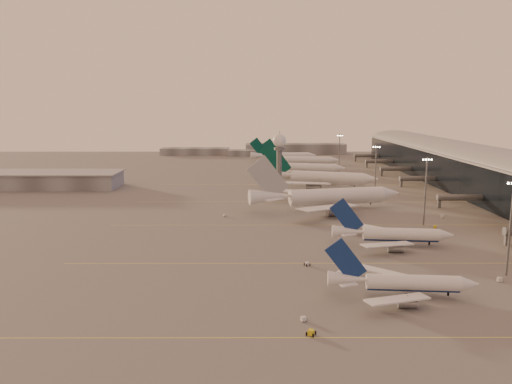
{
  "coord_description": "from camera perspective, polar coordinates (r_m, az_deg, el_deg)",
  "views": [
    {
      "loc": [
        -7.1,
        -123.11,
        43.36
      ],
      "look_at": [
        -6.54,
        71.66,
        9.44
      ],
      "focal_mm": 35.0,
      "sensor_mm": 36.0,
      "label": 1
    }
  ],
  "objects": [
    {
      "name": "ground",
      "position": [
        130.72,
        3.0,
        -9.51
      ],
      "size": [
        700.0,
        700.0,
        0.0
      ],
      "primitive_type": "plane",
      "color": "#585555",
      "rests_on": "ground"
    },
    {
      "name": "taxiway_markings",
      "position": [
        187.98,
        11.25,
        -3.65
      ],
      "size": [
        180.0,
        185.25,
        0.02
      ],
      "color": "#E0D34F",
      "rests_on": "ground"
    },
    {
      "name": "terminal",
      "position": [
        262.07,
        25.87,
        1.69
      ],
      "size": [
        57.0,
        362.0,
        23.04
      ],
      "color": "black",
      "rests_on": "ground"
    },
    {
      "name": "hangar",
      "position": [
        288.96,
        -23.17,
        1.32
      ],
      "size": [
        82.0,
        27.0,
        8.5
      ],
      "color": "#5C5E63",
      "rests_on": "ground"
    },
    {
      "name": "radar_tower",
      "position": [
        244.44,
        2.68,
        4.61
      ],
      "size": [
        6.4,
        6.4,
        31.1
      ],
      "color": "#57595E",
      "rests_on": "ground"
    },
    {
      "name": "mast_a",
      "position": [
        142.38,
        27.09,
        -3.23
      ],
      "size": [
        3.6,
        0.56,
        25.0
      ],
      "color": "#57595E",
      "rests_on": "ground"
    },
    {
      "name": "mast_b",
      "position": [
        190.94,
        18.82,
        0.42
      ],
      "size": [
        3.6,
        0.56,
        25.0
      ],
      "color": "#57595E",
      "rests_on": "ground"
    },
    {
      "name": "mast_c",
      "position": [
        241.82,
        13.51,
        2.57
      ],
      "size": [
        3.6,
        0.56,
        25.0
      ],
      "color": "#57595E",
      "rests_on": "ground"
    },
    {
      "name": "mast_d",
      "position": [
        329.11,
        9.5,
        4.58
      ],
      "size": [
        3.6,
        0.56,
        25.0
      ],
      "color": "#57595E",
      "rests_on": "ground"
    },
    {
      "name": "distant_horizon",
      "position": [
        450.09,
        1.08,
        4.85
      ],
      "size": [
        165.0,
        37.5,
        9.0
      ],
      "color": "#5C5E63",
      "rests_on": "ground"
    },
    {
      "name": "narrowbody_near",
      "position": [
        120.85,
        16.36,
        -10.17
      ],
      "size": [
        34.91,
        27.78,
        13.64
      ],
      "color": "silver",
      "rests_on": "ground"
    },
    {
      "name": "narrowbody_mid",
      "position": [
        161.86,
        15.29,
        -4.91
      ],
      "size": [
        38.32,
        30.47,
        14.98
      ],
      "color": "silver",
      "rests_on": "ground"
    },
    {
      "name": "widebody_white",
      "position": [
        211.7,
        8.11,
        -0.91
      ],
      "size": [
        66.39,
        52.65,
        23.65
      ],
      "color": "silver",
      "rests_on": "ground"
    },
    {
      "name": "greentail_a",
      "position": [
        268.54,
        7.26,
        1.38
      ],
      "size": [
        60.93,
        48.45,
        22.86
      ],
      "color": "silver",
      "rests_on": "ground"
    },
    {
      "name": "greentail_b",
      "position": [
        315.32,
        5.38,
        2.57
      ],
      "size": [
        53.95,
        43.14,
        19.83
      ],
      "color": "silver",
      "rests_on": "ground"
    },
    {
      "name": "greentail_c",
      "position": [
        356.95,
        5.2,
        3.44
      ],
      "size": [
        55.72,
        44.81,
        20.25
      ],
      "color": "silver",
      "rests_on": "ground"
    },
    {
      "name": "greentail_d",
      "position": [
        389.65,
        3.21,
        3.97
      ],
      "size": [
        52.36,
        42.17,
        19.01
      ],
      "color": "silver",
      "rests_on": "ground"
    },
    {
      "name": "gsv_truck_a",
      "position": [
        104.9,
        5.65,
        -13.95
      ],
      "size": [
        5.48,
        3.78,
        2.09
      ],
      "color": "silver",
      "rests_on": "ground"
    },
    {
      "name": "gsv_tug_near",
      "position": [
        99.4,
        6.31,
        -15.7
      ],
      "size": [
        3.66,
        4.24,
        1.04
      ],
      "color": "gold",
      "rests_on": "ground"
    },
    {
      "name": "gsv_catering_a",
      "position": [
        139.44,
        26.22,
        -8.36
      ],
      "size": [
        5.46,
        2.93,
        4.31
      ],
      "color": "silver",
      "rests_on": "ground"
    },
    {
      "name": "gsv_tug_mid",
      "position": [
        138.72,
        5.87,
        -8.19
      ],
      "size": [
        3.11,
        3.6,
        0.88
      ],
      "color": "silver",
      "rests_on": "ground"
    },
    {
      "name": "gsv_truck_b",
      "position": [
        189.31,
        19.93,
        -3.61
      ],
      "size": [
        5.87,
        4.08,
        2.24
      ],
      "color": "gold",
      "rests_on": "ground"
    },
    {
      "name": "gsv_truck_c",
      "position": [
        197.3,
        -3.5,
        -2.54
      ],
      "size": [
        5.17,
        3.33,
        1.96
      ],
      "color": "silver",
      "rests_on": "ground"
    },
    {
      "name": "gsv_catering_b",
      "position": [
        207.51,
        20.57,
        -2.16
      ],
      "size": [
        6.21,
        4.0,
        4.7
      ],
      "color": "silver",
      "rests_on": "ground"
    },
    {
      "name": "gsv_tug_far",
      "position": [
        232.09,
        7.0,
        -0.83
      ],
      "size": [
        3.43,
        4.0,
        0.98
      ],
      "color": "silver",
      "rests_on": "ground"
    },
    {
      "name": "gsv_tug_hangar",
      "position": [
        277.17,
        10.84,
        0.8
      ],
      "size": [
        3.4,
        2.44,
        0.88
      ],
      "color": "silver",
      "rests_on": "ground"
    }
  ]
}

